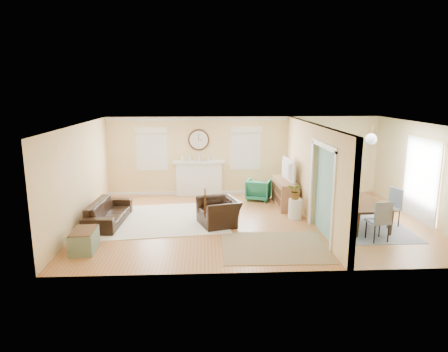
{
  "coord_description": "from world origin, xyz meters",
  "views": [
    {
      "loc": [
        -1.31,
        -10.09,
        3.44
      ],
      "look_at": [
        -0.8,
        0.3,
        1.2
      ],
      "focal_mm": 32.0,
      "sensor_mm": 36.0,
      "label": 1
    }
  ],
  "objects_px": {
    "sofa": "(108,212)",
    "dining_table": "(360,213)",
    "green_chair": "(259,190)",
    "eames_chair": "(219,212)",
    "credenza": "(285,193)"
  },
  "relations": [
    {
      "from": "dining_table",
      "to": "eames_chair",
      "type": "bearing_deg",
      "value": 82.28
    },
    {
      "from": "green_chair",
      "to": "dining_table",
      "type": "height_order",
      "value": "green_chair"
    },
    {
      "from": "green_chair",
      "to": "dining_table",
      "type": "xyz_separation_m",
      "value": [
        2.3,
        -2.58,
        -0.01
      ]
    },
    {
      "from": "sofa",
      "to": "green_chair",
      "type": "relative_size",
      "value": 2.75
    },
    {
      "from": "sofa",
      "to": "eames_chair",
      "type": "distance_m",
      "value": 2.91
    },
    {
      "from": "eames_chair",
      "to": "green_chair",
      "type": "height_order",
      "value": "eames_chair"
    },
    {
      "from": "eames_chair",
      "to": "credenza",
      "type": "distance_m",
      "value": 2.63
    },
    {
      "from": "sofa",
      "to": "dining_table",
      "type": "relative_size",
      "value": 1.11
    },
    {
      "from": "sofa",
      "to": "green_chair",
      "type": "xyz_separation_m",
      "value": [
        4.26,
        2.09,
        0.04
      ]
    },
    {
      "from": "sofa",
      "to": "credenza",
      "type": "relative_size",
      "value": 1.29
    },
    {
      "from": "credenza",
      "to": "dining_table",
      "type": "bearing_deg",
      "value": -49.21
    },
    {
      "from": "eames_chair",
      "to": "dining_table",
      "type": "bearing_deg",
      "value": 68.12
    },
    {
      "from": "green_chair",
      "to": "credenza",
      "type": "bearing_deg",
      "value": 153.12
    },
    {
      "from": "eames_chair",
      "to": "green_chair",
      "type": "relative_size",
      "value": 1.43
    },
    {
      "from": "sofa",
      "to": "dining_table",
      "type": "xyz_separation_m",
      "value": [
        6.56,
        -0.5,
        0.03
      ]
    }
  ]
}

